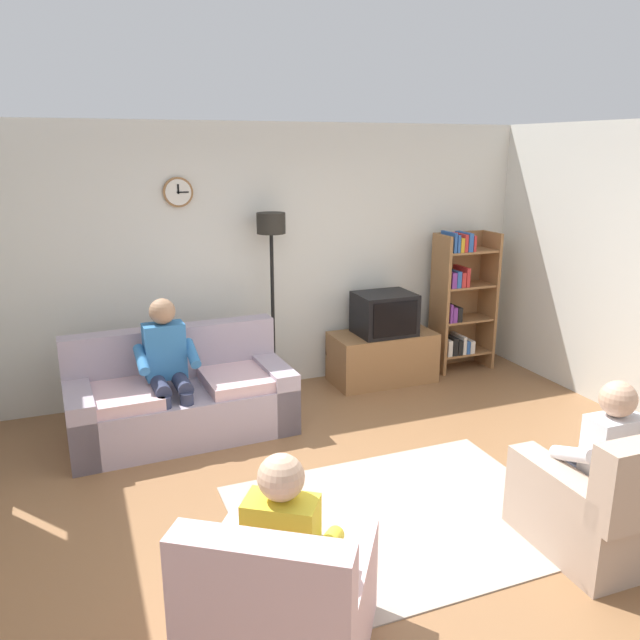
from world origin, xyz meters
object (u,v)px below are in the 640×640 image
at_px(couch, 181,400).
at_px(person_in_right_armchair, 599,454).
at_px(tv_stand, 382,357).
at_px(armchair_near_window, 283,611).
at_px(person_on_couch, 168,363).
at_px(tv, 385,314).
at_px(bookshelf, 459,300).
at_px(person_in_left_armchair, 287,544).
at_px(floor_lamp, 272,254).
at_px(armchair_near_bookshelf, 604,506).

relative_size(couch, person_in_right_armchair, 1.73).
relative_size(couch, tv_stand, 1.76).
bearing_deg(armchair_near_window, person_on_couch, 92.80).
height_order(person_on_couch, person_in_right_armchair, person_on_couch).
relative_size(tv_stand, tv, 1.83).
bearing_deg(person_on_couch, person_in_right_armchair, -46.96).
height_order(bookshelf, armchair_near_window, bookshelf).
height_order(tv_stand, tv, tv).
height_order(tv_stand, person_in_left_armchair, person_in_left_armchair).
bearing_deg(bookshelf, couch, -169.93).
bearing_deg(bookshelf, tv, -174.58).
xyz_separation_m(couch, tv_stand, (2.24, 0.50, -0.04)).
bearing_deg(floor_lamp, person_in_left_armchair, -106.32).
height_order(tv, person_on_couch, person_on_couch).
xyz_separation_m(couch, floor_lamp, (1.05, 0.60, 1.14)).
height_order(armchair_near_window, person_in_left_armchair, person_in_left_armchair).
bearing_deg(couch, tv, 12.08).
distance_m(tv_stand, person_in_right_armchair, 3.09).
bearing_deg(person_in_left_armchair, floor_lamp, 73.68).
xyz_separation_m(couch, tv, (2.24, 0.48, 0.45)).
height_order(tv, bookshelf, bookshelf).
distance_m(bookshelf, person_in_right_armchair, 3.31).
relative_size(couch, armchair_near_window, 1.64).
distance_m(tv_stand, person_on_couch, 2.46).
xyz_separation_m(bookshelf, person_in_left_armchair, (-3.15, -3.29, -0.20)).
xyz_separation_m(couch, person_on_couch, (-0.11, -0.11, 0.39)).
bearing_deg(person_on_couch, bookshelf, 11.58).
relative_size(tv, floor_lamp, 0.32).
xyz_separation_m(floor_lamp, person_on_couch, (-1.15, -0.71, -0.75)).
distance_m(armchair_near_bookshelf, person_on_couch, 3.45).
bearing_deg(person_in_right_armchair, bookshelf, 71.65).
distance_m(couch, person_in_left_armchair, 2.74).
bearing_deg(armchair_near_bookshelf, person_in_left_armchair, -178.24).
bearing_deg(couch, floor_lamp, 29.93).
distance_m(bookshelf, floor_lamp, 2.27).
height_order(couch, armchair_near_bookshelf, same).
bearing_deg(armchair_near_window, tv, 55.90).
distance_m(couch, tv, 2.33).
xyz_separation_m(armchair_near_bookshelf, person_on_couch, (-2.29, 2.54, 0.41)).
bearing_deg(tv_stand, armchair_near_window, -123.90).
bearing_deg(couch, person_on_couch, -134.13).
bearing_deg(person_in_right_armchair, armchair_near_window, -173.97).
height_order(armchair_near_bookshelf, person_in_left_armchair, person_in_left_armchair).
relative_size(floor_lamp, person_in_left_armchair, 1.65).
bearing_deg(person_in_right_armchair, armchair_near_bookshelf, -91.01).
xyz_separation_m(tv, armchair_near_bookshelf, (-0.06, -3.13, -0.47)).
bearing_deg(floor_lamp, couch, -150.07).
bearing_deg(floor_lamp, tv_stand, -4.74).
relative_size(couch, bookshelf, 1.22).
distance_m(tv_stand, armchair_near_bookshelf, 3.16).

